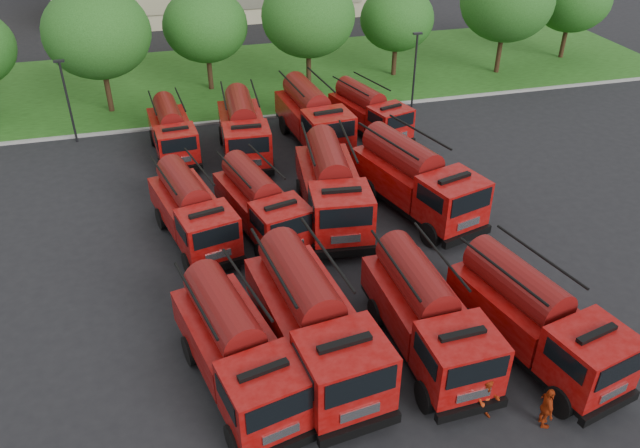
# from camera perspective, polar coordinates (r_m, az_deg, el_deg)

# --- Properties ---
(ground) EXTENTS (140.00, 140.00, 0.00)m
(ground) POSITION_cam_1_polar(r_m,az_deg,el_deg) (26.60, -1.92, -5.45)
(ground) COLOR black
(ground) RESTS_ON ground
(lawn) EXTENTS (70.00, 16.00, 0.12)m
(lawn) POSITION_cam_1_polar(r_m,az_deg,el_deg) (49.45, -8.97, 12.96)
(lawn) COLOR #1C4312
(lawn) RESTS_ON ground
(curb) EXTENTS (70.00, 0.30, 0.14)m
(curb) POSITION_cam_1_polar(r_m,az_deg,el_deg) (41.92, -7.57, 9.43)
(curb) COLOR gray
(curb) RESTS_ON ground
(tree_2) EXTENTS (6.72, 6.72, 8.22)m
(tree_2) POSITION_cam_1_polar(r_m,az_deg,el_deg) (43.52, -19.71, 16.14)
(tree_2) COLOR #382314
(tree_2) RESTS_ON ground
(tree_3) EXTENTS (5.88, 5.88, 7.19)m
(tree_3) POSITION_cam_1_polar(r_m,az_deg,el_deg) (46.10, -10.44, 17.42)
(tree_3) COLOR #382314
(tree_3) RESTS_ON ground
(tree_4) EXTENTS (6.55, 6.55, 8.01)m
(tree_4) POSITION_cam_1_polar(r_m,az_deg,el_deg) (45.60, -1.09, 18.45)
(tree_4) COLOR #382314
(tree_4) RESTS_ON ground
(tree_5) EXTENTS (5.46, 5.46, 6.68)m
(tree_5) POSITION_cam_1_polar(r_m,az_deg,el_deg) (48.81, 7.05, 18.12)
(tree_5) COLOR #382314
(tree_5) RESTS_ON ground
(tree_6) EXTENTS (6.89, 6.89, 8.42)m
(tree_6) POSITION_cam_1_polar(r_m,az_deg,el_deg) (50.70, 16.74, 18.94)
(tree_6) COLOR #382314
(tree_6) RESTS_ON ground
(lamp_post_0) EXTENTS (0.60, 0.25, 5.11)m
(lamp_post_0) POSITION_cam_1_polar(r_m,az_deg,el_deg) (40.38, -22.12, 10.71)
(lamp_post_0) COLOR black
(lamp_post_0) RESTS_ON ground
(lamp_post_1) EXTENTS (0.60, 0.25, 5.11)m
(lamp_post_1) POSITION_cam_1_polar(r_m,az_deg,el_deg) (43.26, 8.68, 14.09)
(lamp_post_1) COLOR black
(lamp_post_1) RESTS_ON ground
(fire_truck_0) EXTENTS (4.00, 7.54, 3.27)m
(fire_truck_0) POSITION_cam_1_polar(r_m,az_deg,el_deg) (21.43, -7.62, -11.26)
(fire_truck_0) COLOR black
(fire_truck_0) RESTS_ON ground
(fire_truck_1) EXTENTS (3.73, 8.22, 3.61)m
(fire_truck_1) POSITION_cam_1_polar(r_m,az_deg,el_deg) (21.99, -0.65, -8.92)
(fire_truck_1) COLOR black
(fire_truck_1) RESTS_ON ground
(fire_truck_2) EXTENTS (2.88, 7.27, 3.26)m
(fire_truck_2) POSITION_cam_1_polar(r_m,az_deg,el_deg) (22.84, 9.73, -8.19)
(fire_truck_2) COLOR black
(fire_truck_2) RESTS_ON ground
(fire_truck_3) EXTENTS (4.06, 7.58, 3.28)m
(fire_truck_3) POSITION_cam_1_polar(r_m,az_deg,el_deg) (23.66, 19.05, -8.10)
(fire_truck_3) COLOR black
(fire_truck_3) RESTS_ON ground
(fire_truck_4) EXTENTS (3.82, 7.14, 3.09)m
(fire_truck_4) POSITION_cam_1_polar(r_m,az_deg,el_deg) (29.07, -11.60, 1.19)
(fire_truck_4) COLOR black
(fire_truck_4) RESTS_ON ground
(fire_truck_5) EXTENTS (3.84, 7.01, 3.03)m
(fire_truck_5) POSITION_cam_1_polar(r_m,az_deg,el_deg) (29.19, -5.45, 1.84)
(fire_truck_5) COLOR black
(fire_truck_5) RESTS_ON ground
(fire_truck_6) EXTENTS (3.54, 8.02, 3.54)m
(fire_truck_6) POSITION_cam_1_polar(r_m,az_deg,el_deg) (29.92, 1.08, 3.38)
(fire_truck_6) COLOR black
(fire_truck_6) RESTS_ON ground
(fire_truck_7) EXTENTS (4.76, 8.25, 3.56)m
(fire_truck_7) POSITION_cam_1_polar(r_m,az_deg,el_deg) (30.92, 8.75, 4.04)
(fire_truck_7) COLOR black
(fire_truck_7) RESTS_ON ground
(fire_truck_8) EXTENTS (2.74, 6.51, 2.89)m
(fire_truck_8) POSITION_cam_1_polar(r_m,az_deg,el_deg) (37.49, -13.37, 8.24)
(fire_truck_8) COLOR black
(fire_truck_8) RESTS_ON ground
(fire_truck_9) EXTENTS (2.98, 7.36, 3.29)m
(fire_truck_9) POSITION_cam_1_polar(r_m,az_deg,el_deg) (36.57, -7.03, 8.61)
(fire_truck_9) COLOR black
(fire_truck_9) RESTS_ON ground
(fire_truck_10) EXTENTS (3.38, 7.76, 3.43)m
(fire_truck_10) POSITION_cam_1_polar(r_m,az_deg,el_deg) (37.83, -0.65, 9.81)
(fire_truck_10) COLOR black
(fire_truck_10) RESTS_ON ground
(fire_truck_11) EXTENTS (3.92, 6.75, 2.91)m
(fire_truck_11) POSITION_cam_1_polar(r_m,az_deg,el_deg) (39.27, 4.52, 10.19)
(fire_truck_11) COLOR black
(fire_truck_11) RESTS_ON ground
(firefighter_0) EXTENTS (0.63, 0.47, 1.71)m
(firefighter_0) POSITION_cam_1_polar(r_m,az_deg,el_deg) (23.89, 20.28, -13.35)
(firefighter_0) COLOR black
(firefighter_0) RESTS_ON ground
(firefighter_1) EXTENTS (0.92, 0.76, 1.67)m
(firefighter_1) POSITION_cam_1_polar(r_m,az_deg,el_deg) (22.14, 14.67, -16.62)
(firefighter_1) COLOR #94280B
(firefighter_1) RESTS_ON ground
(firefighter_2) EXTENTS (0.77, 1.04, 1.59)m
(firefighter_2) POSITION_cam_1_polar(r_m,az_deg,el_deg) (22.44, 19.63, -16.90)
(firefighter_2) COLOR #94280B
(firefighter_2) RESTS_ON ground
(firefighter_3) EXTENTS (1.15, 1.10, 1.62)m
(firefighter_3) POSITION_cam_1_polar(r_m,az_deg,el_deg) (25.79, 14.72, -8.16)
(firefighter_3) COLOR #94280B
(firefighter_3) RESTS_ON ground
(firefighter_4) EXTENTS (0.99, 0.96, 1.71)m
(firefighter_4) POSITION_cam_1_polar(r_m,az_deg,el_deg) (23.95, -9.98, -11.22)
(firefighter_4) COLOR #94280B
(firefighter_4) RESTS_ON ground
(firefighter_5) EXTENTS (1.46, 0.88, 1.47)m
(firefighter_5) POSITION_cam_1_polar(r_m,az_deg,el_deg) (33.08, 10.44, 2.33)
(firefighter_5) COLOR #94280B
(firefighter_5) RESTS_ON ground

